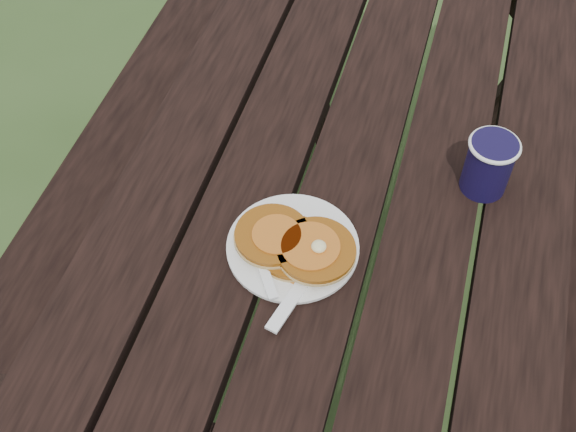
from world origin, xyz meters
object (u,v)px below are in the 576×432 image
(coffee_cup, at_px, (489,163))
(picnic_table, at_px, (350,247))
(pancake_stack, at_px, (295,245))
(plate, at_px, (293,247))

(coffee_cup, bearing_deg, picnic_table, 158.30)
(picnic_table, height_order, pancake_stack, pancake_stack)
(picnic_table, distance_m, coffee_cup, 0.50)
(plate, xyz_separation_m, coffee_cup, (0.27, 0.21, 0.05))
(pancake_stack, bearing_deg, picnic_table, 82.23)
(picnic_table, distance_m, plate, 0.49)
(pancake_stack, relative_size, coffee_cup, 1.85)
(pancake_stack, xyz_separation_m, coffee_cup, (0.26, 0.22, 0.03))
(plate, distance_m, pancake_stack, 0.02)
(picnic_table, relative_size, plate, 8.89)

